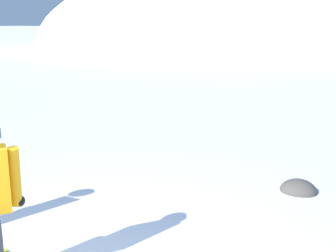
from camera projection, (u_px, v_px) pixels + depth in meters
The scene contains 2 objects.
ridge_peak_main at pixel (219, 47), 41.50m from camera, with size 34.98×31.48×15.12m.
rock_dark at pixel (298, 192), 6.55m from camera, with size 0.54×0.46×0.38m.
Camera 1 is at (2.52, -2.90, 2.49)m, focal length 47.02 mm.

